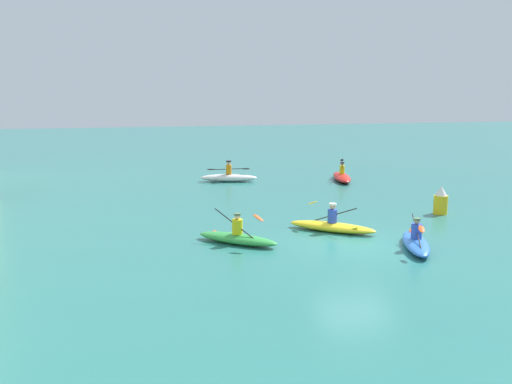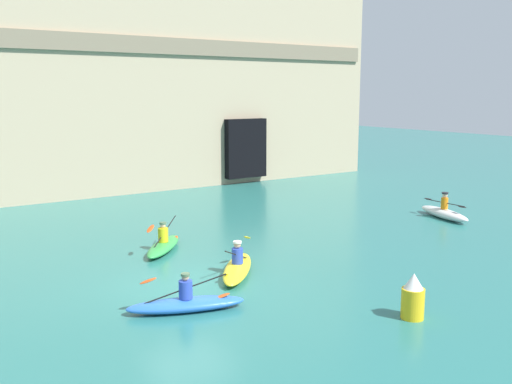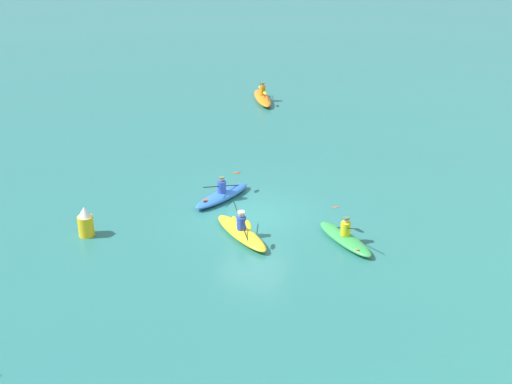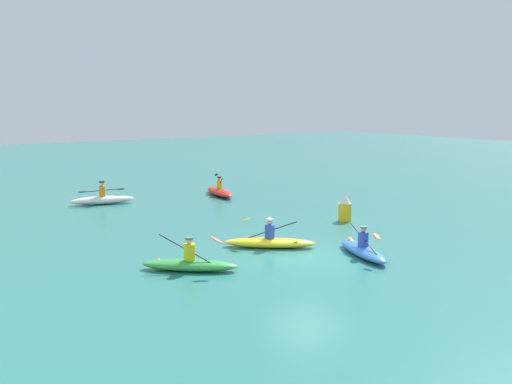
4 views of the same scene
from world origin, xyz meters
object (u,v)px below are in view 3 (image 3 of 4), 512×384
object	(u,v)px
kayak_green	(345,238)
kayak_blue	(222,195)
kayak_yellow	(241,232)
kayak_orange	(262,98)
marker_buoy	(86,222)

from	to	relation	value
kayak_green	kayak_blue	bearing A→B (deg)	-157.48
kayak_yellow	kayak_orange	world-z (taller)	kayak_orange
kayak_orange	kayak_green	bearing A→B (deg)	-0.30
kayak_yellow	marker_buoy	distance (m)	5.65
marker_buoy	kayak_orange	bearing A→B (deg)	177.05
kayak_green	marker_buoy	xyz separation A→B (m)	(2.56, -9.00, 0.32)
kayak_green	kayak_orange	bearing A→B (deg)	160.47
kayak_yellow	kayak_green	xyz separation A→B (m)	(-0.81, 3.64, 0.00)
kayak_yellow	kayak_orange	bearing A→B (deg)	-34.36
kayak_blue	kayak_yellow	bearing A→B (deg)	54.32
kayak_yellow	kayak_green	world-z (taller)	kayak_green
kayak_green	marker_buoy	distance (m)	9.36
kayak_orange	kayak_green	distance (m)	16.73
kayak_blue	kayak_orange	size ratio (longest dim) A/B	0.98
kayak_orange	kayak_green	world-z (taller)	kayak_green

